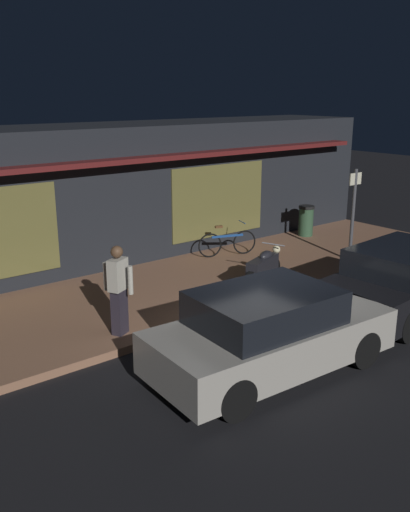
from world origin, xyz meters
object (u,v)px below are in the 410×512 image
at_px(motorcycle, 263,269).
at_px(parked_car_far, 405,280).
at_px(sign_post, 353,209).
at_px(person_bystander, 118,288).
at_px(bicycle_parked, 227,243).
at_px(parked_car_near, 269,332).
at_px(trash_bin, 306,221).

bearing_deg(motorcycle, parked_car_far, -56.08).
bearing_deg(sign_post, motorcycle, -175.91).
distance_m(person_bystander, sign_post, 7.11).
height_order(bicycle_parked, person_bystander, person_bystander).
height_order(sign_post, parked_car_near, sign_post).
bearing_deg(parked_car_far, motorcycle, 123.92).
bearing_deg(bicycle_parked, parked_car_far, -84.33).
bearing_deg(trash_bin, sign_post, -113.24).
distance_m(motorcycle, parked_car_far, 2.97).
bearing_deg(motorcycle, sign_post, 4.09).
distance_m(bicycle_parked, person_bystander, 5.53).
distance_m(parked_car_near, parked_car_far, 4.03).
bearing_deg(motorcycle, bicycle_parked, 65.81).
bearing_deg(bicycle_parked, person_bystander, -151.43).
bearing_deg(parked_car_near, parked_car_far, 1.77).
relative_size(motorcycle, parked_car_far, 0.39).
distance_m(bicycle_parked, sign_post, 3.39).
xyz_separation_m(motorcycle, trash_bin, (4.48, 2.74, -0.03)).
bearing_deg(motorcycle, trash_bin, 31.47).
relative_size(motorcycle, trash_bin, 1.76).
relative_size(sign_post, parked_car_far, 0.57).
xyz_separation_m(bicycle_parked, parked_car_far, (0.50, -5.03, 0.20)).
xyz_separation_m(motorcycle, parked_car_near, (-2.37, -2.59, 0.06)).
distance_m(motorcycle, bicycle_parked, 2.82).
xyz_separation_m(sign_post, trash_bin, (1.07, 2.50, -0.89)).
bearing_deg(trash_bin, person_bystander, -161.04).
bearing_deg(sign_post, trash_bin, 66.76).
relative_size(bicycle_parked, parked_car_near, 0.38).
distance_m(sign_post, parked_car_near, 6.49).
bearing_deg(person_bystander, parked_car_near, -62.72).
bearing_deg(bicycle_parked, trash_bin, 2.96).
distance_m(trash_bin, parked_car_far, 5.93).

